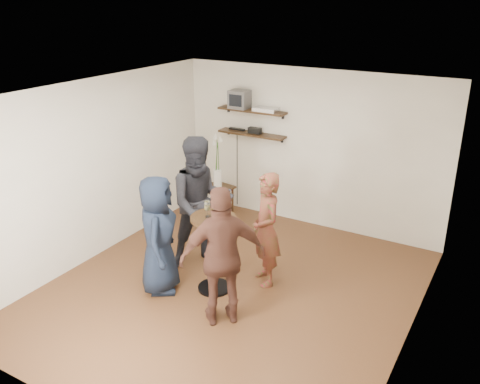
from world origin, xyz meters
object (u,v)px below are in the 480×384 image
person_dark (201,203)px  side_table (218,192)px  person_brown (223,257)px  radio (255,130)px  dvd_deck (266,109)px  person_plaid (266,230)px  crt_monitor (240,99)px  drinks_table (214,243)px  person_navy (158,235)px

person_dark → side_table: bearing=68.0°
person_brown → radio: bearing=-109.8°
dvd_deck → person_plaid: size_ratio=0.26×
crt_monitor → person_dark: bearing=-75.4°
drinks_table → person_brown: (0.47, -0.53, 0.18)m
person_plaid → person_brown: size_ratio=0.91×
dvd_deck → person_navy: 3.00m
person_plaid → person_brown: (-0.02, -1.03, 0.08)m
dvd_deck → drinks_table: size_ratio=0.38×
drinks_table → person_navy: 0.72m
person_plaid → person_dark: person_dark is taller
radio → side_table: 1.24m
person_plaid → person_dark: 1.03m
crt_monitor → radio: bearing=0.0°
side_table → person_plaid: size_ratio=0.35×
dvd_deck → person_navy: size_ratio=0.25×
radio → person_dark: person_dark is taller
person_dark → person_brown: bearing=-92.4°
radio → person_plaid: size_ratio=0.14×
side_table → radio: bearing=41.4°
dvd_deck → side_table: (-0.69, -0.43, -1.44)m
dvd_deck → person_plaid: bearing=-62.0°
side_table → drinks_table: drinks_table is taller
crt_monitor → dvd_deck: size_ratio=0.80×
crt_monitor → person_dark: size_ratio=0.17×
drinks_table → person_brown: person_brown is taller
drinks_table → side_table: bearing=121.2°
crt_monitor → radio: crt_monitor is taller
drinks_table → person_brown: size_ratio=0.62×
drinks_table → person_dark: 0.76m
dvd_deck → person_brown: size_ratio=0.23×
radio → person_plaid: radio is taller
side_table → person_navy: bearing=-75.7°
person_plaid → person_navy: 1.40m
person_plaid → drinks_table: bearing=-90.0°
radio → person_dark: 2.05m
crt_monitor → side_table: (-0.19, -0.43, -1.56)m
person_navy → radio: bearing=-26.9°
side_table → person_dark: size_ratio=0.29×
side_table → person_dark: person_dark is taller
drinks_table → person_navy: (-0.62, -0.35, 0.12)m
radio → person_navy: person_navy is taller
person_dark → person_brown: 1.42m
radio → person_brown: 3.27m
radio → crt_monitor: bearing=180.0°
drinks_table → person_dark: person_dark is taller
side_table → drinks_table: (1.22, -2.01, 0.21)m
crt_monitor → drinks_table: 2.96m
side_table → person_brown: 3.08m
person_dark → person_brown: size_ratio=1.11×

